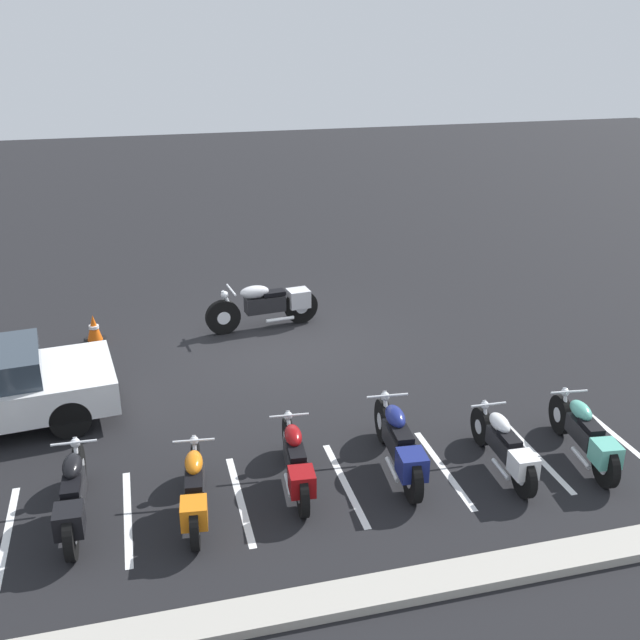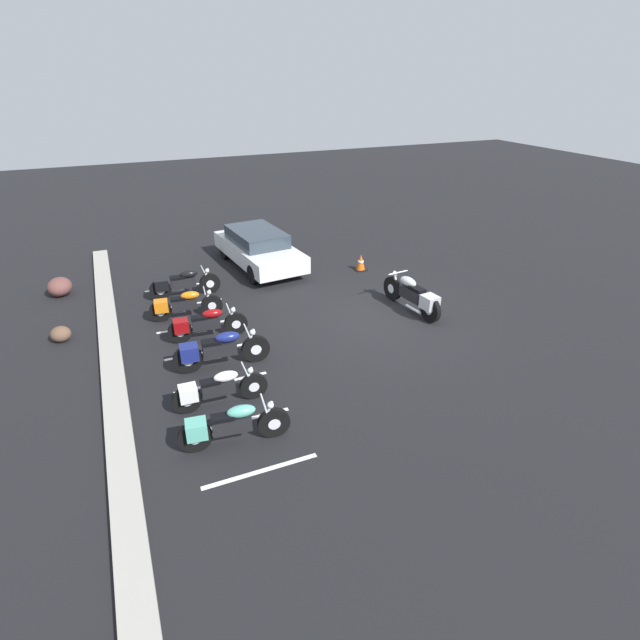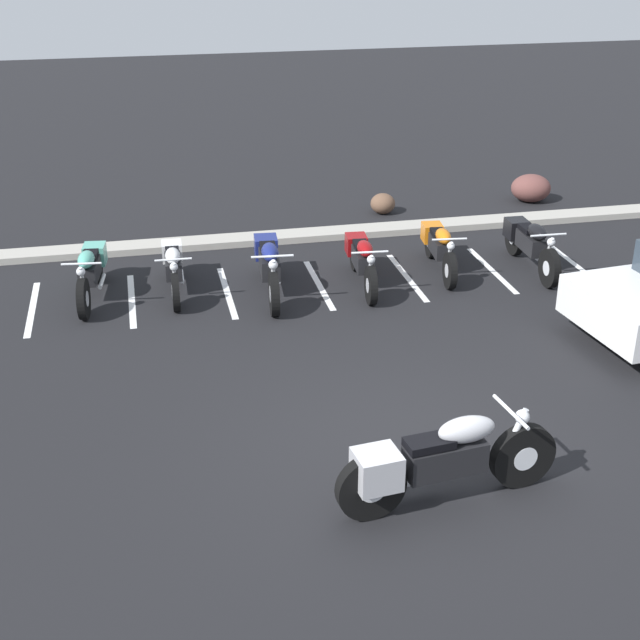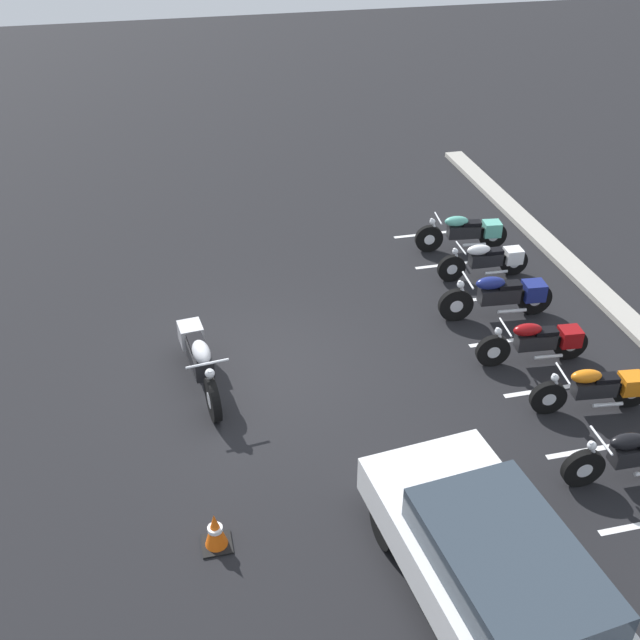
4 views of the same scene
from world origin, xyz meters
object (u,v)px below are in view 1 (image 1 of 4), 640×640
Objects in this scene: parked_bike_3 at (296,461)px; parked_bike_5 at (73,495)px; motorcycle_silver_featured at (268,304)px; parked_bike_2 at (399,444)px; traffic_cone at (94,329)px; parked_bike_0 at (586,435)px; parked_bike_4 at (195,490)px; parked_bike_1 at (505,447)px.

parked_bike_5 reaches higher than parked_bike_3.
parked_bike_5 is at bearing 51.63° from motorcycle_silver_featured.
parked_bike_2 reaches higher than parked_bike_5.
parked_bike_3 is 3.61× the size of traffic_cone.
traffic_cone is at bearing 54.58° from parked_bike_0.
motorcycle_silver_featured is 6.53m from parked_bike_4.
parked_bike_1 is at bearing 94.99° from parked_bike_0.
parked_bike_2 reaches higher than parked_bike_4.
motorcycle_silver_featured reaches higher than parked_bike_4.
parked_bike_5 is at bearing 95.81° from parked_bike_2.
parked_bike_2 reaches higher than parked_bike_3.
traffic_cone is at bearing -9.04° from motorcycle_silver_featured.
parked_bike_4 is at bearing 102.51° from traffic_cone.
motorcycle_silver_featured is 1.14× the size of parked_bike_5.
parked_bike_2 reaches higher than traffic_cone.
parked_bike_0 is 1.05× the size of parked_bike_1.
parked_bike_5 is at bearing 87.83° from parked_bike_4.
parked_bike_1 is 3.50× the size of traffic_cone.
traffic_cone is (2.82, -6.00, -0.16)m from parked_bike_3.
parked_bike_3 is at bearing -86.45° from parked_bike_5.
parked_bike_4 is 1.54m from parked_bike_5.
parked_bike_5 is 6.09m from traffic_cone.
parked_bike_4 is 3.55× the size of traffic_cone.
parked_bike_1 is 0.99× the size of parked_bike_4.
parked_bike_2 is at bearing -85.20° from parked_bike_3.
motorcycle_silver_featured is at bearing -12.91° from parked_bike_4.
parked_bike_1 is at bearing -90.86° from parked_bike_5.
parked_bike_1 reaches higher than traffic_cone.
motorcycle_silver_featured is at bearing 177.59° from traffic_cone.
parked_bike_3 is at bearing 76.18° from motorcycle_silver_featured.
parked_bike_2 is 1.12× the size of parked_bike_4.
parked_bike_1 is at bearing -84.28° from parked_bike_4.
parked_bike_3 is 2.94m from parked_bike_5.
parked_bike_1 is 0.88× the size of parked_bike_2.
parked_bike_5 reaches higher than parked_bike_4.
parked_bike_0 is 7.21m from parked_bike_5.
traffic_cone is (1.40, -6.32, -0.16)m from parked_bike_4.
motorcycle_silver_featured reaches higher than parked_bike_0.
parked_bike_3 is at bearing -71.05° from parked_bike_4.
motorcycle_silver_featured is 5.90m from parked_bike_3.
parked_bike_0 is at bearing -84.51° from parked_bike_4.
parked_bike_3 reaches higher than traffic_cone.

